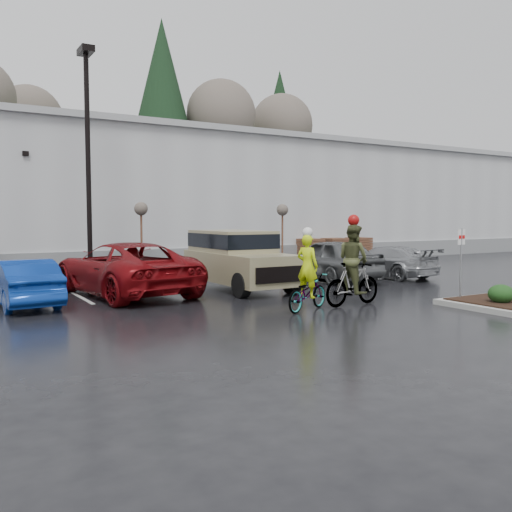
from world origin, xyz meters
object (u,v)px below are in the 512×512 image
fire_lane_sign (461,256)px  sapling_east (282,213)px  pallet_stack_b (334,250)px  car_grey (330,259)px  lamppost (88,138)px  pallet_stack_a (310,251)px  car_blue (23,283)px  suv_tan (240,260)px  car_red (125,269)px  sapling_mid (141,213)px  cyclist_olive (353,273)px  car_far_silver (386,262)px  pallet_stack_c (358,249)px  cyclist_hivis (307,285)px

fire_lane_sign → sapling_east: bearing=80.2°
pallet_stack_b → car_grey: size_ratio=0.27×
lamppost → fire_lane_sign: (7.80, -11.80, -4.28)m
sapling_east → pallet_stack_a: sapling_east is taller
car_blue → suv_tan: bearing=176.2°
sapling_east → car_grey: (-1.79, -6.23, -1.89)m
pallet_stack_b → car_blue: bearing=-156.0°
suv_tan → car_red: bearing=169.3°
car_red → sapling_mid: bearing=-121.2°
sapling_east → suv_tan: size_ratio=0.63×
cyclist_olive → pallet_stack_b: bearing=-42.2°
car_red → car_blue: bearing=4.8°
car_red → car_far_silver: 11.01m
suv_tan → car_far_silver: (7.11, 0.23, -0.37)m
pallet_stack_c → car_grey: 10.63m
pallet_stack_a → cyclist_hivis: size_ratio=0.60×
sapling_east → pallet_stack_b: sapling_east is taller
fire_lane_sign → pallet_stack_a: bearing=71.2°
pallet_stack_c → car_blue: size_ratio=0.33×
sapling_mid → car_blue: bearing=-130.5°
lamppost → cyclist_hivis: size_ratio=4.09×
pallet_stack_c → sapling_east: bearing=-170.5°
sapling_east → pallet_stack_c: 6.42m
sapling_east → car_grey: 6.75m
pallet_stack_b → fire_lane_sign: fire_lane_sign is taller
fire_lane_sign → cyclist_olive: bearing=156.4°
sapling_east → cyclist_hivis: 13.50m
pallet_stack_b → car_red: bearing=-153.7°
car_blue → car_grey: car_grey is taller
sapling_mid → sapling_east: 7.50m
sapling_mid → pallet_stack_a: size_ratio=2.37×
lamppost → suv_tan: bearing=-57.2°
suv_tan → cyclist_olive: 4.82m
suv_tan → sapling_mid: bearing=100.4°
car_red → cyclist_hivis: (3.36, -5.43, -0.16)m
pallet_stack_b → sapling_east: bearing=-166.6°
pallet_stack_b → pallet_stack_a: bearing=180.0°
pallet_stack_b → car_red: car_red is taller
cyclist_hivis → sapling_east: bearing=-54.0°
suv_tan → cyclist_hivis: cyclist_hivis is taller
pallet_stack_c → car_grey: car_grey is taller
fire_lane_sign → car_red: bearing=139.7°
fire_lane_sign → sapling_mid: bearing=112.5°
pallet_stack_b → car_far_silver: (-3.34, -7.58, -0.01)m
sapling_mid → sapling_east: size_ratio=1.00×
fire_lane_sign → car_far_silver: size_ratio=0.48×
pallet_stack_c → cyclist_olive: (-11.17, -12.50, 0.26)m
lamppost → suv_tan: (3.75, -5.81, -4.66)m
sapling_mid → suv_tan: bearing=-79.6°
car_blue → cyclist_olive: (8.11, -4.73, 0.26)m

